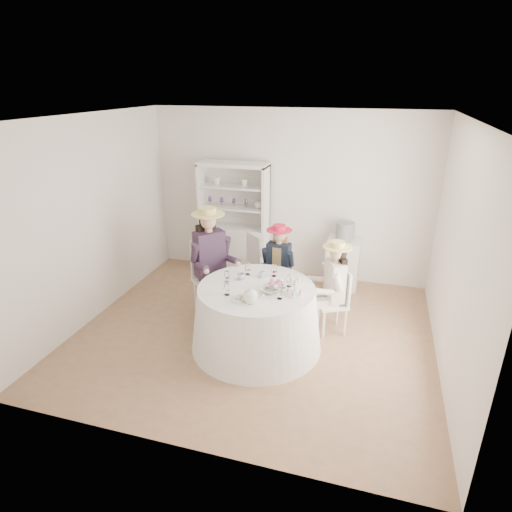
# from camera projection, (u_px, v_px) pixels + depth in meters

# --- Properties ---
(ground) EXTENTS (4.50, 4.50, 0.00)m
(ground) POSITION_uv_depth(u_px,v_px,m) (254.00, 333.00, 5.61)
(ground) COLOR #896344
(ground) RESTS_ON ground
(ceiling) EXTENTS (4.50, 4.50, 0.00)m
(ceiling) POSITION_uv_depth(u_px,v_px,m) (253.00, 117.00, 4.59)
(ceiling) COLOR white
(ceiling) RESTS_ON wall_back
(wall_back) EXTENTS (4.50, 0.00, 4.50)m
(wall_back) POSITION_uv_depth(u_px,v_px,m) (289.00, 196.00, 6.88)
(wall_back) COLOR silver
(wall_back) RESTS_ON ground
(wall_front) EXTENTS (4.50, 0.00, 4.50)m
(wall_front) POSITION_uv_depth(u_px,v_px,m) (181.00, 318.00, 3.32)
(wall_front) COLOR silver
(wall_front) RESTS_ON ground
(wall_left) EXTENTS (0.00, 4.50, 4.50)m
(wall_left) POSITION_uv_depth(u_px,v_px,m) (92.00, 220.00, 5.68)
(wall_left) COLOR silver
(wall_left) RESTS_ON ground
(wall_right) EXTENTS (0.00, 4.50, 4.50)m
(wall_right) POSITION_uv_depth(u_px,v_px,m) (457.00, 256.00, 4.52)
(wall_right) COLOR silver
(wall_right) RESTS_ON ground
(tea_table) EXTENTS (1.60, 1.60, 0.80)m
(tea_table) POSITION_uv_depth(u_px,v_px,m) (256.00, 317.00, 5.20)
(tea_table) COLOR white
(tea_table) RESTS_ON ground
(hutch) EXTENTS (1.28, 0.84, 1.89)m
(hutch) POSITION_uv_depth(u_px,v_px,m) (235.00, 235.00, 7.15)
(hutch) COLOR silver
(hutch) RESTS_ON ground
(side_table) EXTENTS (0.51, 0.51, 0.78)m
(side_table) POSITION_uv_depth(u_px,v_px,m) (343.00, 263.00, 6.77)
(side_table) COLOR silver
(side_table) RESTS_ON ground
(hatbox) EXTENTS (0.35, 0.35, 0.28)m
(hatbox) POSITION_uv_depth(u_px,v_px,m) (345.00, 231.00, 6.57)
(hatbox) COLOR black
(hatbox) RESTS_ON side_table
(guest_left) EXTENTS (0.66, 0.65, 1.54)m
(guest_left) POSITION_uv_depth(u_px,v_px,m) (211.00, 256.00, 5.78)
(guest_left) COLOR silver
(guest_left) RESTS_ON ground
(guest_mid) EXTENTS (0.46, 0.48, 1.25)m
(guest_mid) POSITION_uv_depth(u_px,v_px,m) (278.00, 262.00, 5.99)
(guest_mid) COLOR silver
(guest_mid) RESTS_ON ground
(guest_right) EXTENTS (0.53, 0.48, 1.26)m
(guest_right) POSITION_uv_depth(u_px,v_px,m) (333.00, 282.00, 5.39)
(guest_right) COLOR silver
(guest_right) RESTS_ON ground
(spare_chair) EXTENTS (0.55, 0.55, 0.95)m
(spare_chair) POSITION_uv_depth(u_px,v_px,m) (259.00, 261.00, 6.56)
(spare_chair) COLOR silver
(spare_chair) RESTS_ON ground
(teacup_a) EXTENTS (0.12, 0.12, 0.07)m
(teacup_a) POSITION_uv_depth(u_px,v_px,m) (241.00, 277.00, 5.24)
(teacup_a) COLOR white
(teacup_a) RESTS_ON tea_table
(teacup_b) EXTENTS (0.10, 0.10, 0.07)m
(teacup_b) POSITION_uv_depth(u_px,v_px,m) (262.00, 275.00, 5.29)
(teacup_b) COLOR white
(teacup_b) RESTS_ON tea_table
(teacup_c) EXTENTS (0.09, 0.09, 0.06)m
(teacup_c) POSITION_uv_depth(u_px,v_px,m) (281.00, 283.00, 5.09)
(teacup_c) COLOR white
(teacup_c) RESTS_ON tea_table
(flower_bowl) EXTENTS (0.23, 0.23, 0.05)m
(flower_bowl) POSITION_uv_depth(u_px,v_px,m) (269.00, 291.00, 4.91)
(flower_bowl) COLOR white
(flower_bowl) RESTS_ON tea_table
(flower_arrangement) EXTENTS (0.17, 0.17, 0.06)m
(flower_arrangement) POSITION_uv_depth(u_px,v_px,m) (275.00, 284.00, 4.95)
(flower_arrangement) COLOR pink
(flower_arrangement) RESTS_ON tea_table
(table_teapot) EXTENTS (0.24, 0.17, 0.18)m
(table_teapot) POSITION_uv_depth(u_px,v_px,m) (251.00, 296.00, 4.67)
(table_teapot) COLOR white
(table_teapot) RESTS_ON tea_table
(sandwich_plate) EXTENTS (0.26, 0.26, 0.06)m
(sandwich_plate) POSITION_uv_depth(u_px,v_px,m) (243.00, 298.00, 4.76)
(sandwich_plate) COLOR white
(sandwich_plate) RESTS_ON tea_table
(cupcake_stand) EXTENTS (0.21, 0.21, 0.20)m
(cupcake_stand) POSITION_uv_depth(u_px,v_px,m) (295.00, 289.00, 4.85)
(cupcake_stand) COLOR white
(cupcake_stand) RESTS_ON tea_table
(stemware_set) EXTENTS (0.83, 0.83, 0.15)m
(stemware_set) POSITION_uv_depth(u_px,v_px,m) (256.00, 282.00, 5.02)
(stemware_set) COLOR white
(stemware_set) RESTS_ON tea_table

